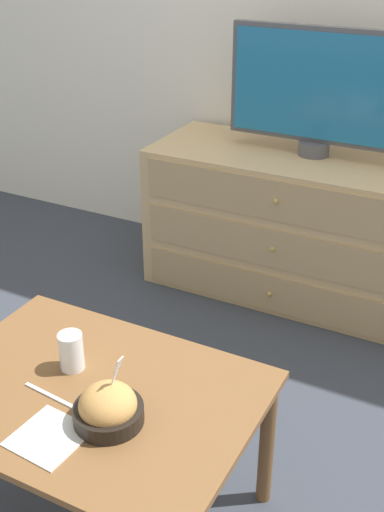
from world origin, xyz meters
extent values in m
plane|color=#383D47|center=(0.00, 0.00, 0.00)|extent=(12.00, 12.00, 0.00)
cube|color=tan|center=(-0.03, -0.29, 0.33)|extent=(1.29, 0.52, 0.65)
cube|color=tan|center=(-0.03, -0.55, 0.11)|extent=(1.19, 0.01, 0.17)
sphere|color=tan|center=(-0.03, -0.56, 0.11)|extent=(0.02, 0.02, 0.02)
cube|color=tan|center=(-0.03, -0.55, 0.33)|extent=(1.19, 0.01, 0.17)
sphere|color=tan|center=(-0.03, -0.56, 0.33)|extent=(0.02, 0.02, 0.02)
cube|color=tan|center=(-0.03, -0.55, 0.55)|extent=(1.19, 0.01, 0.17)
sphere|color=tan|center=(-0.03, -0.56, 0.55)|extent=(0.02, 0.02, 0.02)
cylinder|color=#515156|center=(0.02, -0.25, 0.68)|extent=(0.13, 0.13, 0.06)
cube|color=#515156|center=(0.02, -0.24, 0.95)|extent=(0.77, 0.04, 0.47)
cube|color=#1E6B9E|center=(0.02, -0.27, 0.95)|extent=(0.73, 0.01, 0.43)
cube|color=brown|center=(-0.08, -1.79, 0.46)|extent=(0.87, 0.64, 0.02)
cylinder|color=brown|center=(-0.47, -1.51, 0.22)|extent=(0.04, 0.04, 0.45)
cylinder|color=brown|center=(0.32, -1.51, 0.22)|extent=(0.04, 0.04, 0.45)
cylinder|color=black|center=(0.03, -1.86, 0.49)|extent=(0.17, 0.17, 0.04)
ellipsoid|color=tan|center=(0.03, -1.86, 0.52)|extent=(0.14, 0.14, 0.10)
cube|color=white|center=(0.03, -1.84, 0.56)|extent=(0.05, 0.01, 0.15)
cube|color=white|center=(0.05, -1.84, 0.64)|extent=(0.01, 0.02, 0.04)
cylinder|color=beige|center=(-0.18, -1.73, 0.50)|extent=(0.06, 0.06, 0.07)
cylinder|color=white|center=(-0.18, -1.73, 0.52)|extent=(0.07, 0.07, 0.11)
cube|color=white|center=(-0.07, -1.97, 0.47)|extent=(0.17, 0.17, 0.00)
cube|color=white|center=(-0.16, -1.86, 0.47)|extent=(0.17, 0.03, 0.01)
camera|label=1|loc=(0.76, -2.83, 1.57)|focal=45.00mm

